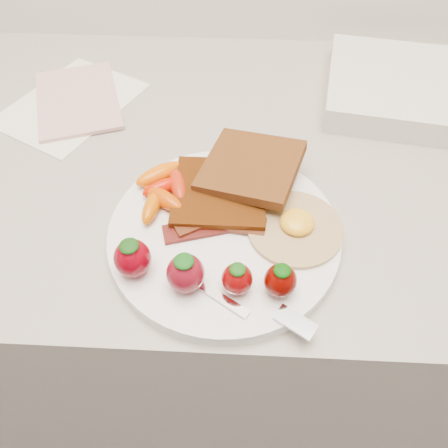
{
  "coord_description": "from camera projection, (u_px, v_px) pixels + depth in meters",
  "views": [
    {
      "loc": [
        0.02,
        1.23,
        1.32
      ],
      "look_at": [
        0.0,
        1.54,
        0.93
      ],
      "focal_mm": 35.0,
      "sensor_mm": 36.0,
      "label": 1
    }
  ],
  "objects": [
    {
      "name": "counter",
      "position": [
        227.0,
        301.0,
        0.97
      ],
      "size": [
        2.0,
        0.6,
        0.9
      ],
      "primitive_type": "cube",
      "color": "gray",
      "rests_on": "ground"
    },
    {
      "name": "plate",
      "position": [
        224.0,
        234.0,
        0.51
      ],
      "size": [
        0.27,
        0.27,
        0.02
      ],
      "primitive_type": "cylinder",
      "color": "white",
      "rests_on": "counter"
    },
    {
      "name": "toast_lower",
      "position": [
        219.0,
        193.0,
        0.53
      ],
      "size": [
        0.11,
        0.11,
        0.01
      ],
      "primitive_type": "cube",
      "rotation": [
        0.0,
        0.0,
        -0.0
      ],
      "color": "black",
      "rests_on": "plate"
    },
    {
      "name": "toast_upper",
      "position": [
        251.0,
        167.0,
        0.54
      ],
      "size": [
        0.14,
        0.14,
        0.03
      ],
      "primitive_type": "cube",
      "rotation": [
        0.0,
        -0.1,
        -0.31
      ],
      "color": "#32220B",
      "rests_on": "toast_lower"
    },
    {
      "name": "fried_egg",
      "position": [
        295.0,
        226.0,
        0.5
      ],
      "size": [
        0.13,
        0.13,
        0.02
      ],
      "color": "beige",
      "rests_on": "plate"
    },
    {
      "name": "bacon_strips",
      "position": [
        215.0,
        221.0,
        0.51
      ],
      "size": [
        0.12,
        0.08,
        0.01
      ],
      "color": "#360A09",
      "rests_on": "plate"
    },
    {
      "name": "baby_carrots",
      "position": [
        163.0,
        189.0,
        0.53
      ],
      "size": [
        0.08,
        0.11,
        0.02
      ],
      "color": "red",
      "rests_on": "plate"
    },
    {
      "name": "strawberries",
      "position": [
        197.0,
        271.0,
        0.45
      ],
      "size": [
        0.19,
        0.06,
        0.05
      ],
      "color": "#71000D",
      "rests_on": "plate"
    },
    {
      "name": "fork",
      "position": [
        247.0,
        304.0,
        0.44
      ],
      "size": [
        0.16,
        0.08,
        0.0
      ],
      "color": "white",
      "rests_on": "plate"
    },
    {
      "name": "paper_sheet",
      "position": [
        71.0,
        104.0,
        0.68
      ],
      "size": [
        0.23,
        0.25,
        0.0
      ],
      "primitive_type": "cube",
      "rotation": [
        0.0,
        0.0,
        -0.48
      ],
      "color": "white",
      "rests_on": "counter"
    },
    {
      "name": "notepad",
      "position": [
        78.0,
        99.0,
        0.68
      ],
      "size": [
        0.17,
        0.21,
        0.01
      ],
      "primitive_type": "cube",
      "rotation": [
        0.0,
        0.0,
        0.33
      ],
      "color": "#D4A0A0",
      "rests_on": "paper_sheet"
    },
    {
      "name": "appliance",
      "position": [
        415.0,
        90.0,
        0.67
      ],
      "size": [
        0.3,
        0.25,
        0.04
      ],
      "primitive_type": "cube",
      "rotation": [
        0.0,
        0.0,
        -0.16
      ],
      "color": "silver",
      "rests_on": "counter"
    }
  ]
}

